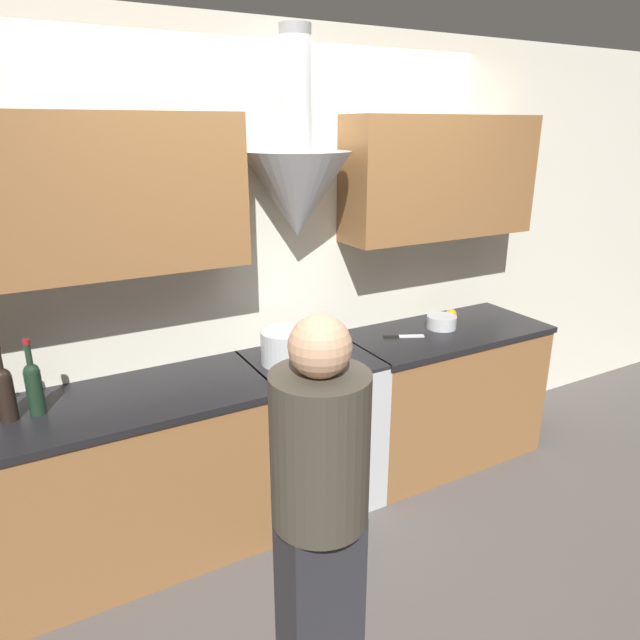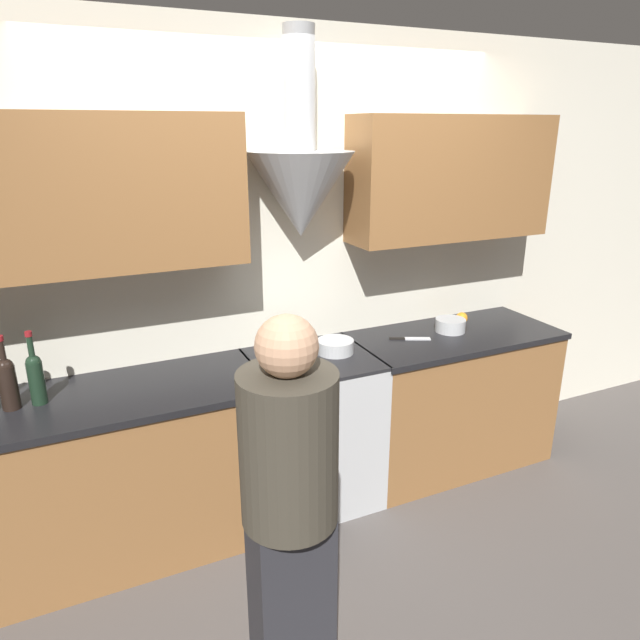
{
  "view_description": "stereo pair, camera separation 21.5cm",
  "coord_description": "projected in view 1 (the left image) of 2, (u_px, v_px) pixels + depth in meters",
  "views": [
    {
      "loc": [
        -1.36,
        -2.24,
        2.09
      ],
      "look_at": [
        0.0,
        0.2,
        1.14
      ],
      "focal_mm": 32.0,
      "sensor_mm": 36.0,
      "label": 1
    },
    {
      "loc": [
        -1.16,
        -2.34,
        2.09
      ],
      "look_at": [
        0.0,
        0.2,
        1.14
      ],
      "focal_mm": 32.0,
      "sensor_mm": 36.0,
      "label": 2
    }
  ],
  "objects": [
    {
      "name": "ground_plane",
      "position": [
        338.0,
        525.0,
        3.15
      ],
      "size": [
        12.0,
        12.0,
        0.0
      ],
      "primitive_type": "plane",
      "color": "#4C4744"
    },
    {
      "name": "wall_back",
      "position": [
        281.0,
        242.0,
        3.12
      ],
      "size": [
        8.4,
        0.56,
        2.6
      ],
      "color": "silver",
      "rests_on": "ground_plane"
    },
    {
      "name": "counter_left",
      "position": [
        115.0,
        484.0,
        2.76
      ],
      "size": [
        1.52,
        0.62,
        0.89
      ],
      "color": "brown",
      "rests_on": "ground_plane"
    },
    {
      "name": "counter_right",
      "position": [
        442.0,
        393.0,
        3.7
      ],
      "size": [
        1.28,
        0.62,
        0.89
      ],
      "color": "brown",
      "rests_on": "ground_plane"
    },
    {
      "name": "stove_range",
      "position": [
        311.0,
        429.0,
        3.26
      ],
      "size": [
        0.66,
        0.6,
        0.89
      ],
      "color": "#B7BABC",
      "rests_on": "ground_plane"
    },
    {
      "name": "wine_bottle_3",
      "position": [
        4.0,
        391.0,
        2.42
      ],
      "size": [
        0.08,
        0.08,
        0.35
      ],
      "color": "black",
      "rests_on": "counter_left"
    },
    {
      "name": "wine_bottle_4",
      "position": [
        34.0,
        385.0,
        2.47
      ],
      "size": [
        0.07,
        0.07,
        0.35
      ],
      "color": "black",
      "rests_on": "counter_left"
    },
    {
      "name": "stock_pot",
      "position": [
        285.0,
        347.0,
        3.03
      ],
      "size": [
        0.26,
        0.26,
        0.18
      ],
      "color": "#B7BABC",
      "rests_on": "stove_range"
    },
    {
      "name": "mixing_bowl",
      "position": [
        333.0,
        346.0,
        3.19
      ],
      "size": [
        0.21,
        0.21,
        0.07
      ],
      "color": "#B7BABC",
      "rests_on": "stove_range"
    },
    {
      "name": "orange_fruit",
      "position": [
        451.0,
        315.0,
        3.71
      ],
      "size": [
        0.08,
        0.08,
        0.08
      ],
      "color": "orange",
      "rests_on": "counter_right"
    },
    {
      "name": "saucepan",
      "position": [
        441.0,
        322.0,
        3.57
      ],
      "size": [
        0.18,
        0.18,
        0.08
      ],
      "color": "#B7BABC",
      "rests_on": "counter_right"
    },
    {
      "name": "chefs_knife",
      "position": [
        404.0,
        336.0,
        3.43
      ],
      "size": [
        0.23,
        0.13,
        0.01
      ],
      "rotation": [
        0.0,
        0.0,
        -0.45
      ],
      "color": "silver",
      "rests_on": "counter_right"
    },
    {
      "name": "person_foreground_left",
      "position": [
        320.0,
        521.0,
        1.85
      ],
      "size": [
        0.31,
        0.31,
        1.58
      ],
      "color": "#28282D",
      "rests_on": "ground_plane"
    }
  ]
}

